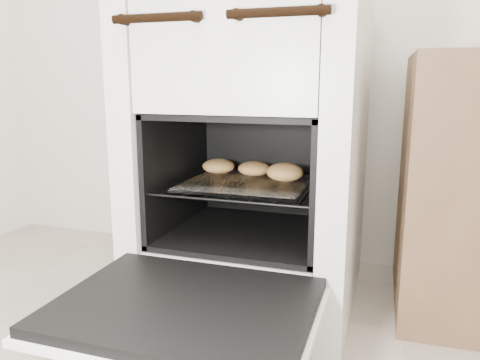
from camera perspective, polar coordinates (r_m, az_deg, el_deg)
name	(u,v)px	position (r m, az deg, el deg)	size (l,w,h in m)	color
stove	(255,154)	(1.53, 1.90, 3.21)	(0.66, 0.74, 1.02)	silver
oven_door	(185,309)	(1.11, -6.67, -15.34)	(0.60, 0.46, 0.04)	black
oven_rack	(249,184)	(1.48, 1.07, -0.52)	(0.48, 0.46, 0.01)	black
foil_sheet	(247,184)	(1.45, 0.82, -0.44)	(0.38, 0.33, 0.01)	white
baked_rolls	(255,169)	(1.53, 1.82, 1.35)	(0.38, 0.19, 0.06)	tan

